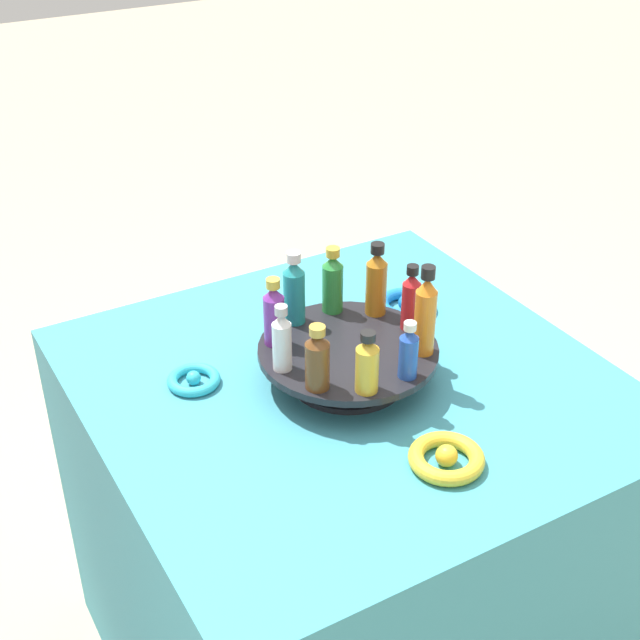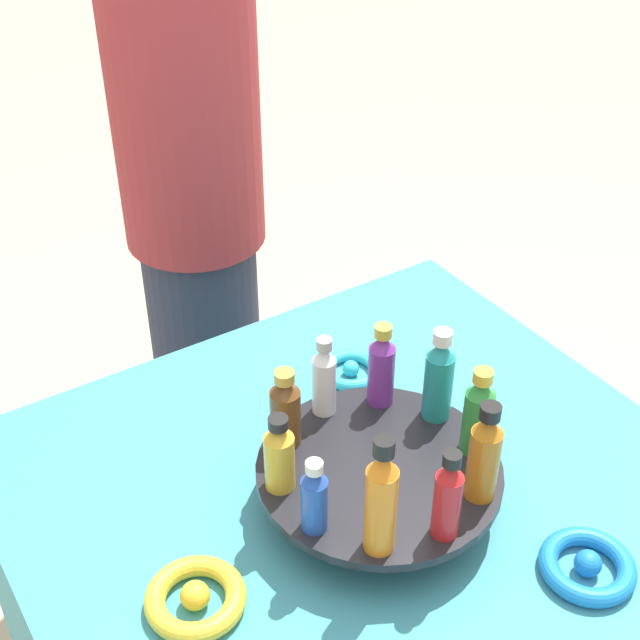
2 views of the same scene
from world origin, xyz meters
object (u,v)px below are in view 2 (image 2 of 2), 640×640
bottle_gold (279,455)px  ribbon_bow_teal (351,370)px  bottle_clear (325,378)px  bottle_orange (381,499)px  bottle_purple (381,367)px  person_figure (191,173)px  bottle_teal (439,378)px  bottle_amber (484,455)px  bottle_green (478,414)px  bottle_red (447,498)px  display_stand (378,480)px  bottle_brown (285,410)px  ribbon_bow_gold (195,598)px  ribbon_bow_blue (587,566)px  bottle_blue (314,498)px

bottle_gold → ribbon_bow_teal: 0.31m
bottle_clear → bottle_orange: bearing=71.7°
bottle_purple → bottle_orange: 0.24m
bottle_gold → person_figure: size_ratio=0.06×
bottle_teal → bottle_amber: (0.04, 0.13, 0.00)m
bottle_green → bottle_red: 0.14m
bottle_clear → ribbon_bow_teal: bearing=-137.4°
bottle_teal → bottle_orange: bottle_orange is taller
display_stand → ribbon_bow_teal: display_stand is taller
bottle_brown → ribbon_bow_gold: 0.24m
bottle_purple → ribbon_bow_teal: bearing=-108.9°
bottle_clear → bottle_brown: 0.07m
bottle_red → person_figure: (-0.15, -0.91, -0.04)m
bottle_green → bottle_red: bearing=35.7°
bottle_purple → ribbon_bow_blue: bearing=102.1°
bottle_purple → bottle_clear: bearing=-18.3°
bottle_blue → ribbon_bow_teal: size_ratio=1.10×
bottle_purple → ribbon_bow_blue: 0.33m
bottle_brown → ribbon_bow_teal: 0.25m
bottle_clear → bottle_gold: bottle_clear is taller
bottle_gold → ribbon_bow_gold: (0.14, 0.05, -0.10)m
bottle_brown → bottle_blue: size_ratio=1.11×
display_stand → bottle_brown: bearing=-54.3°
bottle_purple → bottle_amber: bottle_amber is taller
bottle_gold → bottle_orange: bottle_orange is taller
bottle_teal → bottle_blue: size_ratio=1.35×
ribbon_bow_blue → ribbon_bow_teal: 0.44m
person_figure → bottle_green: bearing=8.2°
ribbon_bow_blue → person_figure: size_ratio=0.07×
bottle_blue → bottle_green: bearing=179.7°
bottle_brown → bottle_orange: bottle_orange is taller
ribbon_bow_blue → person_figure: 1.01m
bottle_purple → bottle_amber: 0.19m
ribbon_bow_blue → bottle_amber: bearing=-59.6°
bottle_clear → bottle_orange: size_ratio=0.73×
bottle_clear → bottle_amber: (-0.07, 0.22, 0.01)m
display_stand → bottle_red: (0.00, 0.12, 0.08)m
person_figure → bottle_blue: bearing=-7.0°
bottle_brown → person_figure: 0.73m
display_stand → bottle_teal: bearing=-162.3°
bottle_blue → ribbon_bow_teal: bearing=-131.2°
bottle_blue → bottle_gold: bearing=-90.3°
bottle_clear → bottle_orange: bottle_orange is taller
bottle_brown → bottle_amber: bearing=125.7°
person_figure → bottle_amber: bearing=5.5°
bottle_teal → ribbon_bow_teal: (-0.00, -0.19, -0.11)m
display_stand → bottle_gold: (0.11, -0.04, 0.07)m
ribbon_bow_teal → bottle_brown: bearing=34.6°
bottle_green → person_figure: size_ratio=0.08×
bottle_blue → ribbon_bow_gold: 0.17m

